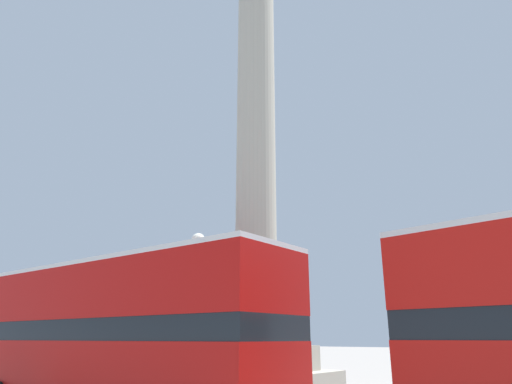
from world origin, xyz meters
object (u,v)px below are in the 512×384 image
(bus_c, at_px, (7,334))
(bus_a, at_px, (120,332))
(monument_column, at_px, (256,174))
(street_lamp, at_px, (196,293))
(equestrian_statue, at_px, (171,347))

(bus_c, bearing_deg, bus_a, -2.97)
(monument_column, bearing_deg, street_lamp, -85.73)
(monument_column, bearing_deg, equestrian_statue, 156.15)
(bus_c, bearing_deg, street_lamp, 18.97)
(bus_a, bearing_deg, equestrian_statue, 132.83)
(monument_column, relative_size, equestrian_statue, 4.32)
(bus_a, distance_m, bus_c, 9.53)
(monument_column, height_order, bus_c, monument_column)
(street_lamp, bearing_deg, equestrian_statue, 142.34)
(bus_a, distance_m, equestrian_statue, 16.54)
(equestrian_statue, height_order, street_lamp, equestrian_statue)
(monument_column, distance_m, equestrian_statue, 13.83)
(equestrian_statue, bearing_deg, street_lamp, -20.92)
(street_lamp, bearing_deg, bus_c, -164.59)
(bus_c, relative_size, street_lamp, 1.90)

